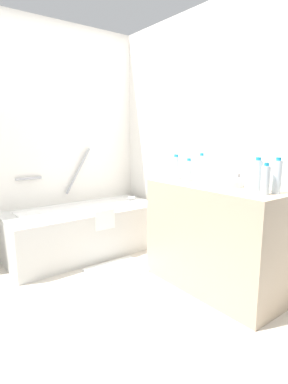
% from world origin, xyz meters
% --- Properties ---
extents(ground_plane, '(3.80, 3.80, 0.00)m').
position_xyz_m(ground_plane, '(0.00, 0.00, 0.00)').
color(ground_plane, beige).
extents(wall_back_tiled, '(3.09, 0.10, 2.46)m').
position_xyz_m(wall_back_tiled, '(0.00, 1.45, 1.23)').
color(wall_back_tiled, white).
rests_on(wall_back_tiled, ground_plane).
extents(wall_right_mirror, '(0.10, 3.20, 2.46)m').
position_xyz_m(wall_right_mirror, '(1.39, 0.00, 1.23)').
color(wall_right_mirror, white).
rests_on(wall_right_mirror, ground_plane).
extents(bathtub, '(1.62, 0.75, 1.12)m').
position_xyz_m(bathtub, '(0.47, 1.02, 0.27)').
color(bathtub, silver).
rests_on(bathtub, ground_plane).
extents(vanity_counter, '(0.63, 1.16, 0.87)m').
position_xyz_m(vanity_counter, '(1.03, -0.36, 0.44)').
color(vanity_counter, tan).
rests_on(vanity_counter, ground_plane).
extents(sink_basin, '(0.32, 0.32, 0.05)m').
position_xyz_m(sink_basin, '(1.01, -0.39, 0.90)').
color(sink_basin, white).
rests_on(sink_basin, vanity_counter).
extents(sink_faucet, '(0.12, 0.15, 0.09)m').
position_xyz_m(sink_faucet, '(1.20, -0.39, 0.91)').
color(sink_faucet, silver).
rests_on(sink_faucet, vanity_counter).
extents(water_bottle_0, '(0.06, 0.06, 0.20)m').
position_xyz_m(water_bottle_0, '(0.97, -0.04, 0.96)').
color(water_bottle_0, silver).
rests_on(water_bottle_0, vanity_counter).
extents(water_bottle_1, '(0.06, 0.06, 0.22)m').
position_xyz_m(water_bottle_1, '(0.93, -0.80, 0.97)').
color(water_bottle_1, silver).
rests_on(water_bottle_1, vanity_counter).
extents(water_bottle_2, '(0.07, 0.07, 0.22)m').
position_xyz_m(water_bottle_2, '(0.96, 0.11, 0.98)').
color(water_bottle_2, silver).
rests_on(water_bottle_2, vanity_counter).
extents(water_bottle_3, '(0.07, 0.07, 0.24)m').
position_xyz_m(water_bottle_3, '(0.97, -0.71, 0.99)').
color(water_bottle_3, silver).
rests_on(water_bottle_3, vanity_counter).
extents(water_bottle_4, '(0.06, 0.06, 0.25)m').
position_xyz_m(water_bottle_4, '(1.01, -0.15, 0.99)').
color(water_bottle_4, silver).
rests_on(water_bottle_4, vanity_counter).
extents(water_bottle_5, '(0.06, 0.06, 0.25)m').
position_xyz_m(water_bottle_5, '(1.02, -0.83, 0.99)').
color(water_bottle_5, silver).
rests_on(water_bottle_5, vanity_counter).
extents(drinking_glass_0, '(0.06, 0.06, 0.08)m').
position_xyz_m(drinking_glass_0, '(0.99, -0.63, 0.91)').
color(drinking_glass_0, white).
rests_on(drinking_glass_0, vanity_counter).
extents(bath_mat, '(0.55, 0.42, 0.01)m').
position_xyz_m(bath_mat, '(0.50, 0.40, 0.01)').
color(bath_mat, white).
rests_on(bath_mat, ground_plane).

